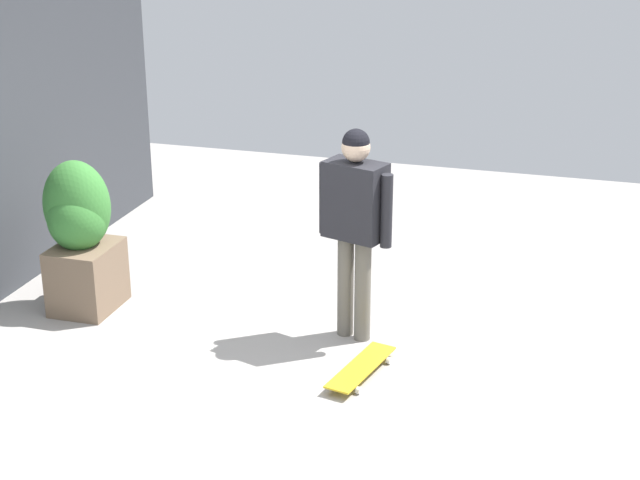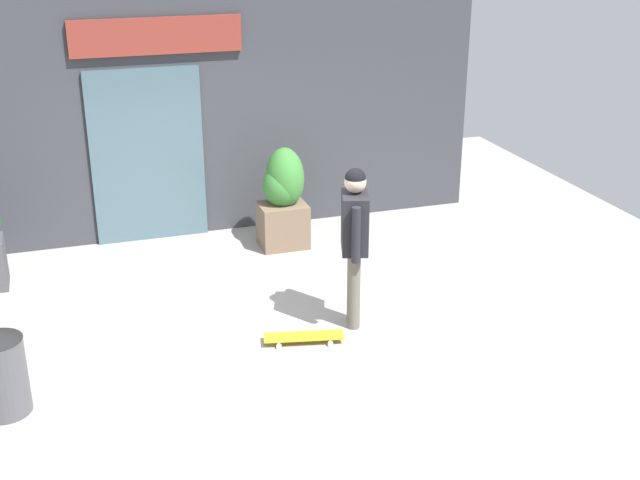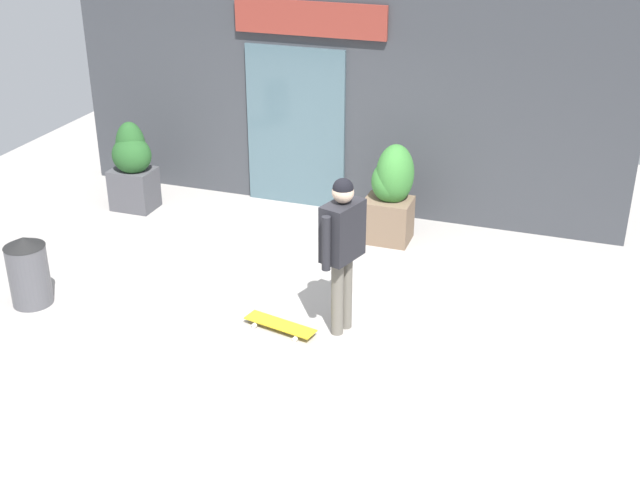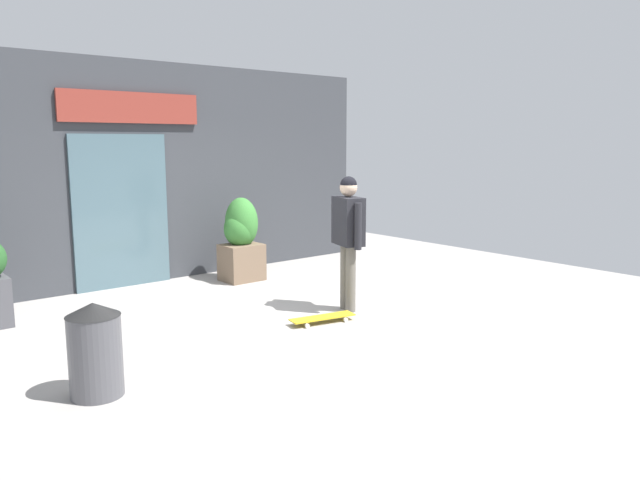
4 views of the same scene
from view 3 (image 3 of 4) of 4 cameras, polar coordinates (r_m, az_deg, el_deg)
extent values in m
plane|color=#9E9993|center=(9.42, -3.95, -3.84)|extent=(12.00, 12.00, 0.00)
cube|color=#383A3F|center=(11.26, 1.46, 10.35)|extent=(7.79, 0.25, 3.33)
cube|color=#47606B|center=(11.47, -1.71, 7.83)|extent=(1.43, 0.06, 2.25)
cube|color=maroon|center=(11.01, -0.74, 15.18)|extent=(2.10, 0.05, 0.45)
cylinder|color=#666056|center=(8.47, 1.21, -4.03)|extent=(0.13, 0.13, 0.85)
cylinder|color=#666056|center=(8.59, 1.83, -3.60)|extent=(0.13, 0.13, 0.85)
cube|color=#232328|center=(8.20, 1.58, 0.64)|extent=(0.39, 0.52, 0.61)
cylinder|color=#232328|center=(8.01, 0.43, -0.25)|extent=(0.09, 0.09, 0.58)
cylinder|color=#232328|center=(8.42, 2.67, 1.08)|extent=(0.09, 0.09, 0.58)
sphere|color=beige|center=(8.03, 1.62, 3.35)|extent=(0.22, 0.22, 0.22)
sphere|color=black|center=(8.02, 1.62, 3.61)|extent=(0.21, 0.21, 0.21)
cube|color=gold|center=(8.71, -2.80, -5.89)|extent=(0.83, 0.37, 0.02)
cylinder|color=silver|center=(8.79, -4.61, -5.97)|extent=(0.06, 0.04, 0.05)
cylinder|color=silver|center=(8.94, -3.78, -5.34)|extent=(0.06, 0.04, 0.05)
cylinder|color=silver|center=(8.53, -1.76, -6.93)|extent=(0.06, 0.04, 0.05)
cylinder|color=silver|center=(8.69, -0.96, -6.27)|extent=(0.06, 0.04, 0.05)
cube|color=#47474C|center=(11.86, -12.83, 3.50)|extent=(0.59, 0.46, 0.58)
ellipsoid|color=#235123|center=(11.65, -13.00, 5.79)|extent=(0.56, 0.49, 0.52)
ellipsoid|color=#235123|center=(11.69, -13.05, 6.31)|extent=(0.42, 0.39, 0.73)
cube|color=brown|center=(10.62, 4.74, 1.41)|extent=(0.60, 0.49, 0.57)
ellipsoid|color=#387A33|center=(10.46, 4.92, 4.10)|extent=(0.48, 0.50, 0.55)
ellipsoid|color=#387A33|center=(10.44, 5.25, 4.60)|extent=(0.48, 0.58, 0.78)
cylinder|color=#4C4C51|center=(9.62, -19.63, -2.32)|extent=(0.44, 0.44, 0.71)
cone|color=black|center=(9.45, -19.99, -0.13)|extent=(0.45, 0.45, 0.11)
camera|label=1|loc=(10.62, -41.74, 13.63)|focal=54.99mm
camera|label=2|loc=(5.01, -72.73, 2.18)|focal=46.65mm
camera|label=4|loc=(7.93, -55.07, -4.02)|focal=34.18mm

